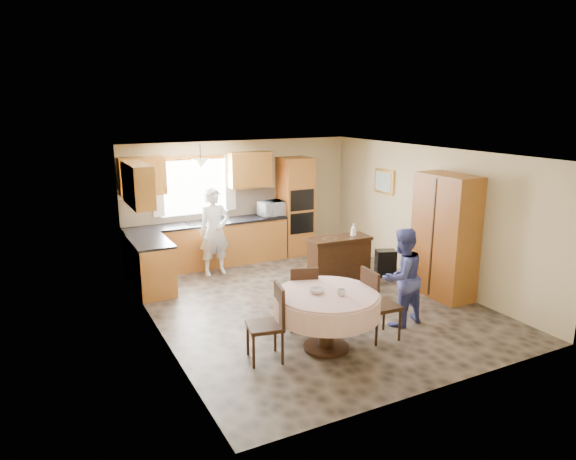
# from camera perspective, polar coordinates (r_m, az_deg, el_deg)

# --- Properties ---
(floor) EXTENTS (5.00, 6.00, 0.01)m
(floor) POSITION_cam_1_polar(r_m,az_deg,el_deg) (8.68, 2.40, -8.06)
(floor) COLOR brown
(floor) RESTS_ON ground
(ceiling) EXTENTS (5.00, 6.00, 0.01)m
(ceiling) POSITION_cam_1_polar(r_m,az_deg,el_deg) (8.08, 2.58, 8.60)
(ceiling) COLOR white
(ceiling) RESTS_ON wall_back
(wall_back) EXTENTS (5.00, 0.02, 2.50)m
(wall_back) POSITION_cam_1_polar(r_m,az_deg,el_deg) (10.94, -5.29, 3.35)
(wall_back) COLOR tan
(wall_back) RESTS_ON floor
(wall_front) EXTENTS (5.00, 0.02, 2.50)m
(wall_front) POSITION_cam_1_polar(r_m,az_deg,el_deg) (5.99, 16.86, -6.23)
(wall_front) COLOR tan
(wall_front) RESTS_ON floor
(wall_left) EXTENTS (0.02, 6.00, 2.50)m
(wall_left) POSITION_cam_1_polar(r_m,az_deg,el_deg) (7.43, -14.57, -2.15)
(wall_left) COLOR tan
(wall_left) RESTS_ON floor
(wall_right) EXTENTS (0.02, 6.00, 2.50)m
(wall_right) POSITION_cam_1_polar(r_m,az_deg,el_deg) (9.74, 15.39, 1.59)
(wall_right) COLOR tan
(wall_right) RESTS_ON floor
(window) EXTENTS (1.40, 0.03, 1.10)m
(window) POSITION_cam_1_polar(r_m,az_deg,el_deg) (10.54, -10.35, 4.71)
(window) COLOR white
(window) RESTS_ON wall_back
(curtain_left) EXTENTS (0.22, 0.02, 1.15)m
(curtain_left) POSITION_cam_1_polar(r_m,az_deg,el_deg) (10.30, -14.28, 4.57)
(curtain_left) COLOR white
(curtain_left) RESTS_ON wall_back
(curtain_right) EXTENTS (0.22, 0.02, 1.15)m
(curtain_right) POSITION_cam_1_polar(r_m,az_deg,el_deg) (10.72, -6.44, 5.28)
(curtain_right) COLOR white
(curtain_right) RESTS_ON wall_back
(base_cab_back) EXTENTS (3.30, 0.60, 0.88)m
(base_cab_back) POSITION_cam_1_polar(r_m,az_deg,el_deg) (10.57, -8.86, -1.65)
(base_cab_back) COLOR #CF8537
(base_cab_back) RESTS_ON floor
(counter_back) EXTENTS (3.30, 0.64, 0.04)m
(counter_back) POSITION_cam_1_polar(r_m,az_deg,el_deg) (10.46, -8.95, 0.78)
(counter_back) COLOR black
(counter_back) RESTS_ON base_cab_back
(base_cab_left) EXTENTS (0.60, 1.20, 0.88)m
(base_cab_left) POSITION_cam_1_polar(r_m,az_deg,el_deg) (9.40, -14.94, -3.93)
(base_cab_left) COLOR #CF8537
(base_cab_left) RESTS_ON floor
(counter_left) EXTENTS (0.64, 1.20, 0.04)m
(counter_left) POSITION_cam_1_polar(r_m,az_deg,el_deg) (9.28, -15.12, -1.23)
(counter_left) COLOR black
(counter_left) RESTS_ON base_cab_left
(backsplash) EXTENTS (3.30, 0.02, 0.55)m
(backsplash) POSITION_cam_1_polar(r_m,az_deg,el_deg) (10.67, -9.50, 2.56)
(backsplash) COLOR #CFB292
(backsplash) RESTS_ON wall_back
(wall_cab_left) EXTENTS (0.85, 0.33, 0.72)m
(wall_cab_left) POSITION_cam_1_polar(r_m,az_deg,el_deg) (10.11, -15.91, 5.79)
(wall_cab_left) COLOR #B87F2E
(wall_cab_left) RESTS_ON wall_back
(wall_cab_right) EXTENTS (0.90, 0.33, 0.72)m
(wall_cab_right) POSITION_cam_1_polar(r_m,az_deg,el_deg) (10.75, -4.29, 6.74)
(wall_cab_right) COLOR #B87F2E
(wall_cab_right) RESTS_ON wall_back
(wall_cab_side) EXTENTS (0.33, 1.20, 0.72)m
(wall_cab_side) POSITION_cam_1_polar(r_m,az_deg,el_deg) (9.05, -16.36, 4.86)
(wall_cab_side) COLOR #B87F2E
(wall_cab_side) RESTS_ON wall_left
(oven_tower) EXTENTS (0.66, 0.62, 2.12)m
(oven_tower) POSITION_cam_1_polar(r_m,az_deg,el_deg) (11.18, 0.81, 2.64)
(oven_tower) COLOR #CF8537
(oven_tower) RESTS_ON floor
(oven_upper) EXTENTS (0.56, 0.01, 0.45)m
(oven_upper) POSITION_cam_1_polar(r_m,az_deg,el_deg) (10.87, 1.60, 3.34)
(oven_upper) COLOR black
(oven_upper) RESTS_ON oven_tower
(oven_lower) EXTENTS (0.56, 0.01, 0.45)m
(oven_lower) POSITION_cam_1_polar(r_m,az_deg,el_deg) (10.97, 1.58, 0.77)
(oven_lower) COLOR black
(oven_lower) RESTS_ON oven_tower
(pendant) EXTENTS (0.36, 0.36, 0.18)m
(pendant) POSITION_cam_1_polar(r_m,az_deg,el_deg) (10.02, -9.67, 7.27)
(pendant) COLOR beige
(pendant) RESTS_ON ceiling
(sideboard) EXTENTS (1.18, 0.53, 0.82)m
(sideboard) POSITION_cam_1_polar(r_m,az_deg,el_deg) (9.49, 5.67, -3.54)
(sideboard) COLOR #37200F
(sideboard) RESTS_ON floor
(space_heater) EXTENTS (0.44, 0.38, 0.51)m
(space_heater) POSITION_cam_1_polar(r_m,az_deg,el_deg) (10.06, 10.78, -3.63)
(space_heater) COLOR black
(space_heater) RESTS_ON floor
(cupboard) EXTENTS (0.55, 1.10, 2.11)m
(cupboard) POSITION_cam_1_polar(r_m,az_deg,el_deg) (9.09, 17.03, -0.66)
(cupboard) COLOR #CF8537
(cupboard) RESTS_ON floor
(dining_table) EXTENTS (1.42, 1.42, 0.81)m
(dining_table) POSITION_cam_1_polar(r_m,az_deg,el_deg) (6.93, 4.34, -8.32)
(dining_table) COLOR #37200F
(dining_table) RESTS_ON floor
(chair_left) EXTENTS (0.51, 0.51, 1.01)m
(chair_left) POSITION_cam_1_polar(r_m,az_deg,el_deg) (6.68, -1.92, -9.85)
(chair_left) COLOR #37200F
(chair_left) RESTS_ON floor
(chair_back) EXTENTS (0.54, 0.54, 0.98)m
(chair_back) POSITION_cam_1_polar(r_m,az_deg,el_deg) (7.53, 1.67, -7.17)
(chair_back) COLOR #37200F
(chair_back) RESTS_ON floor
(chair_right) EXTENTS (0.47, 0.47, 1.04)m
(chair_right) POSITION_cam_1_polar(r_m,az_deg,el_deg) (7.32, 9.78, -7.75)
(chair_right) COLOR #37200F
(chair_right) RESTS_ON floor
(framed_picture) EXTENTS (0.06, 0.59, 0.49)m
(framed_picture) POSITION_cam_1_polar(r_m,az_deg,el_deg) (10.64, 10.64, 5.31)
(framed_picture) COLOR gold
(framed_picture) RESTS_ON wall_right
(microwave) EXTENTS (0.61, 0.46, 0.31)m
(microwave) POSITION_cam_1_polar(r_m,az_deg,el_deg) (10.89, -1.72, 2.42)
(microwave) COLOR silver
(microwave) RESTS_ON counter_back
(person_sink) EXTENTS (0.64, 0.44, 1.69)m
(person_sink) POSITION_cam_1_polar(r_m,az_deg,el_deg) (9.95, -8.17, -0.18)
(person_sink) COLOR silver
(person_sink) RESTS_ON floor
(person_dining) EXTENTS (0.79, 0.66, 1.49)m
(person_dining) POSITION_cam_1_polar(r_m,az_deg,el_deg) (7.81, 12.52, -5.13)
(person_dining) COLOR #3E4488
(person_dining) RESTS_ON floor
(bowl_sideboard) EXTENTS (0.30, 0.30, 0.06)m
(bowl_sideboard) POSITION_cam_1_polar(r_m,az_deg,el_deg) (9.26, 4.67, -1.12)
(bowl_sideboard) COLOR #B2B2B2
(bowl_sideboard) RESTS_ON sideboard
(bottle_sideboard) EXTENTS (0.13, 0.13, 0.28)m
(bottle_sideboard) POSITION_cam_1_polar(r_m,az_deg,el_deg) (9.50, 7.29, -0.10)
(bottle_sideboard) COLOR silver
(bottle_sideboard) RESTS_ON sideboard
(cup_table) EXTENTS (0.11, 0.11, 0.09)m
(cup_table) POSITION_cam_1_polar(r_m,az_deg,el_deg) (6.76, 5.94, -6.91)
(cup_table) COLOR #B2B2B2
(cup_table) RESTS_ON dining_table
(bowl_table) EXTENTS (0.26, 0.26, 0.06)m
(bowl_table) POSITION_cam_1_polar(r_m,az_deg,el_deg) (6.83, 3.22, -6.76)
(bowl_table) COLOR #B2B2B2
(bowl_table) RESTS_ON dining_table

